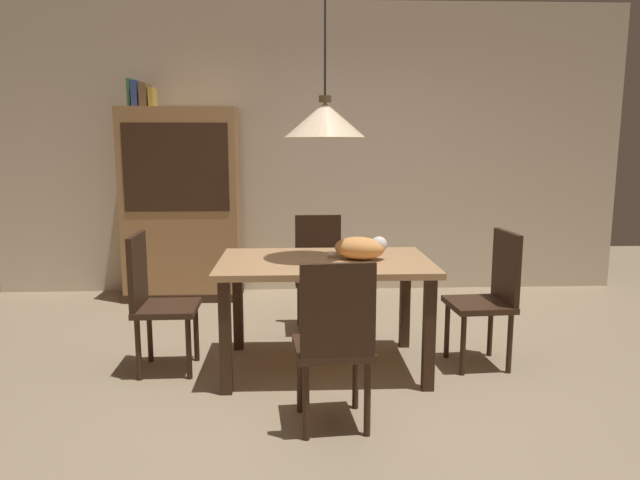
# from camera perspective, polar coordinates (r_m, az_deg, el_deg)

# --- Properties ---
(ground) EXTENTS (10.00, 10.00, 0.00)m
(ground) POSITION_cam_1_polar(r_m,az_deg,el_deg) (3.63, 0.20, -15.05)
(ground) COLOR #998466
(back_wall) EXTENTS (6.40, 0.10, 2.90)m
(back_wall) POSITION_cam_1_polar(r_m,az_deg,el_deg) (5.95, -0.99, 8.90)
(back_wall) COLOR beige
(back_wall) RESTS_ON ground
(dining_table) EXTENTS (1.40, 0.90, 0.75)m
(dining_table) POSITION_cam_1_polar(r_m,az_deg,el_deg) (3.84, 0.47, -3.45)
(dining_table) COLOR tan
(dining_table) RESTS_ON ground
(chair_near_front) EXTENTS (0.43, 0.43, 0.93)m
(chair_near_front) POSITION_cam_1_polar(r_m,az_deg,el_deg) (3.03, 1.46, -9.68)
(chair_near_front) COLOR #382316
(chair_near_front) RESTS_ON ground
(chair_left_side) EXTENTS (0.41, 0.41, 0.93)m
(chair_left_side) POSITION_cam_1_polar(r_m,az_deg,el_deg) (3.98, -16.06, -5.41)
(chair_left_side) COLOR #382316
(chair_left_side) RESTS_ON ground
(chair_right_side) EXTENTS (0.43, 0.43, 0.93)m
(chair_right_side) POSITION_cam_1_polar(r_m,az_deg,el_deg) (4.09, 16.51, -5.02)
(chair_right_side) COLOR #382316
(chair_right_side) RESTS_ON ground
(chair_far_back) EXTENTS (0.41, 0.41, 0.93)m
(chair_far_back) POSITION_cam_1_polar(r_m,az_deg,el_deg) (4.73, -0.11, -2.70)
(chair_far_back) COLOR #382316
(chair_far_back) RESTS_ON ground
(cat_sleeping) EXTENTS (0.41, 0.33, 0.16)m
(cat_sleeping) POSITION_cam_1_polar(r_m,az_deg,el_deg) (3.83, 4.09, -0.78)
(cat_sleeping) COLOR #E59951
(cat_sleeping) RESTS_ON dining_table
(pendant_lamp) EXTENTS (0.52, 0.52, 1.30)m
(pendant_lamp) POSITION_cam_1_polar(r_m,az_deg,el_deg) (3.75, 0.49, 11.85)
(pendant_lamp) COLOR beige
(hutch_bookcase) EXTENTS (1.12, 0.45, 1.85)m
(hutch_bookcase) POSITION_cam_1_polar(r_m,az_deg,el_deg) (5.76, -13.48, 3.04)
(hutch_bookcase) COLOR #A87A4C
(hutch_bookcase) RESTS_ON ground
(book_green_slim) EXTENTS (0.03, 0.20, 0.26)m
(book_green_slim) POSITION_cam_1_polar(r_m,az_deg,el_deg) (5.85, -18.22, 13.64)
(book_green_slim) COLOR #427A4C
(book_green_slim) RESTS_ON hutch_bookcase
(book_blue_wide) EXTENTS (0.06, 0.24, 0.24)m
(book_blue_wide) POSITION_cam_1_polar(r_m,az_deg,el_deg) (5.83, -17.66, 13.58)
(book_blue_wide) COLOR #384C93
(book_blue_wide) RESTS_ON hutch_bookcase
(book_brown_thick) EXTENTS (0.06, 0.24, 0.22)m
(book_brown_thick) POSITION_cam_1_polar(r_m,az_deg,el_deg) (5.81, -16.92, 13.53)
(book_brown_thick) COLOR brown
(book_brown_thick) RESTS_ON hutch_bookcase
(book_yellow_short) EXTENTS (0.04, 0.20, 0.18)m
(book_yellow_short) POSITION_cam_1_polar(r_m,az_deg,el_deg) (5.79, -16.23, 13.38)
(book_yellow_short) COLOR gold
(book_yellow_short) RESTS_ON hutch_bookcase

